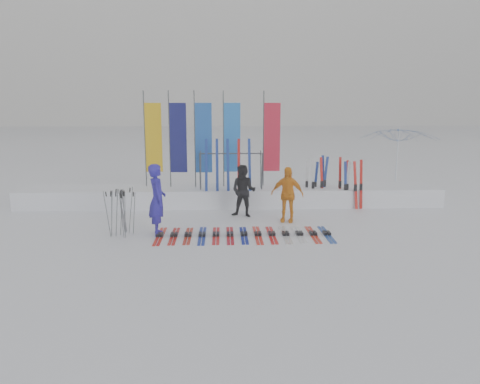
{
  "coord_description": "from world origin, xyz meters",
  "views": [
    {
      "loc": [
        -0.29,
        -10.93,
        3.39
      ],
      "look_at": [
        0.2,
        1.6,
        1.0
      ],
      "focal_mm": 35.0,
      "sensor_mm": 36.0,
      "label": 1
    }
  ],
  "objects_px": {
    "ski_row": "(244,234)",
    "ski_rack": "(231,166)",
    "person_blue": "(157,200)",
    "person_yellow": "(287,194)",
    "person_black": "(244,191)",
    "tent_canopy": "(398,160)"
  },
  "relations": [
    {
      "from": "person_blue",
      "to": "person_yellow",
      "type": "bearing_deg",
      "value": -83.77
    },
    {
      "from": "person_yellow",
      "to": "ski_row",
      "type": "distance_m",
      "value": 2.09
    },
    {
      "from": "person_blue",
      "to": "person_yellow",
      "type": "height_order",
      "value": "person_blue"
    },
    {
      "from": "ski_row",
      "to": "ski_rack",
      "type": "relative_size",
      "value": 2.21
    },
    {
      "from": "ski_row",
      "to": "tent_canopy",
      "type": "bearing_deg",
      "value": 42.01
    },
    {
      "from": "person_blue",
      "to": "ski_row",
      "type": "xyz_separation_m",
      "value": [
        2.24,
        -0.2,
        -0.9
      ]
    },
    {
      "from": "ski_row",
      "to": "ski_rack",
      "type": "distance_m",
      "value": 3.69
    },
    {
      "from": "person_blue",
      "to": "ski_rack",
      "type": "height_order",
      "value": "person_blue"
    },
    {
      "from": "ski_row",
      "to": "ski_rack",
      "type": "xyz_separation_m",
      "value": [
        -0.26,
        3.42,
        1.35
      ]
    },
    {
      "from": "person_blue",
      "to": "ski_row",
      "type": "relative_size",
      "value": 0.41
    },
    {
      "from": "person_black",
      "to": "person_yellow",
      "type": "relative_size",
      "value": 0.98
    },
    {
      "from": "person_blue",
      "to": "ski_rack",
      "type": "distance_m",
      "value": 3.8
    },
    {
      "from": "ski_rack",
      "to": "tent_canopy",
      "type": "bearing_deg",
      "value": 17.77
    },
    {
      "from": "person_black",
      "to": "person_blue",
      "type": "bearing_deg",
      "value": -123.09
    },
    {
      "from": "tent_canopy",
      "to": "person_yellow",
      "type": "bearing_deg",
      "value": -139.68
    },
    {
      "from": "person_blue",
      "to": "tent_canopy",
      "type": "distance_m",
      "value": 9.8
    },
    {
      "from": "person_yellow",
      "to": "ski_rack",
      "type": "bearing_deg",
      "value": 145.69
    },
    {
      "from": "person_yellow",
      "to": "ski_rack",
      "type": "xyz_separation_m",
      "value": [
        -1.58,
        1.99,
        0.58
      ]
    },
    {
      "from": "person_blue",
      "to": "person_yellow",
      "type": "distance_m",
      "value": 3.76
    },
    {
      "from": "person_black",
      "to": "ski_row",
      "type": "xyz_separation_m",
      "value": [
        -0.09,
        -2.08,
        -0.75
      ]
    },
    {
      "from": "tent_canopy",
      "to": "ski_rack",
      "type": "relative_size",
      "value": 1.4
    },
    {
      "from": "person_black",
      "to": "ski_row",
      "type": "relative_size",
      "value": 0.35
    }
  ]
}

